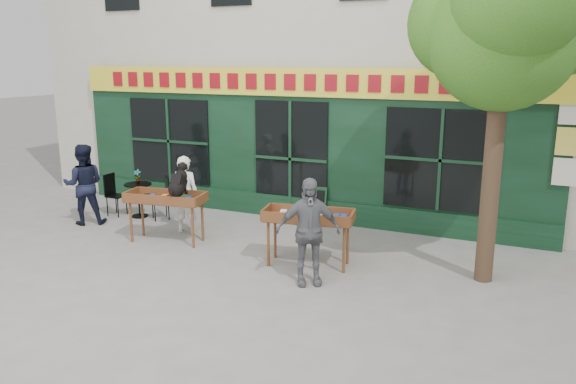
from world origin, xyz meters
The scene contains 14 objects.
ground centered at (0.00, 0.00, 0.00)m, with size 80.00×80.00×0.00m, color slate.
building centered at (0.00, 5.97, 4.97)m, with size 14.00×7.26×10.00m.
street_tree centered at (4.34, 0.36, 4.11)m, with size 3.05×2.90×5.60m.
book_cart_center centered at (-1.52, -0.18, 0.82)m, with size 1.58×0.84×0.99m.
dog centered at (-1.17, -0.23, 1.29)m, with size 0.34×0.60×0.60m, color black, non-canonical shape.
woman centered at (-1.52, 0.47, 0.80)m, with size 0.58×0.38×1.60m, color white.
book_cart_right centered at (1.47, -0.24, 0.82)m, with size 1.59×0.88×0.99m.
man_right centered at (1.77, -0.99, 0.86)m, with size 1.01×0.42×1.72m, color #5A5B60.
bistro_table centered at (-3.15, 1.01, 0.54)m, with size 0.60×0.60×0.76m.
bistro_chair_left centered at (-3.79, 0.91, 0.56)m, with size 0.37×0.37×0.95m.
bistro_chair_right centered at (-2.54, 1.13, 0.56)m, with size 0.51×0.51×0.95m.
potted_plant centered at (-3.15, 1.01, 0.93)m, with size 0.17×0.12×0.32m, color gray.
man_left centered at (-3.85, 0.11, 0.87)m, with size 0.84×0.66×1.73m, color black.
chalkboard centered at (0.60, 2.19, 0.40)m, with size 0.57×0.21×0.79m.
Camera 1 is at (4.92, -8.73, 3.47)m, focal length 35.00 mm.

